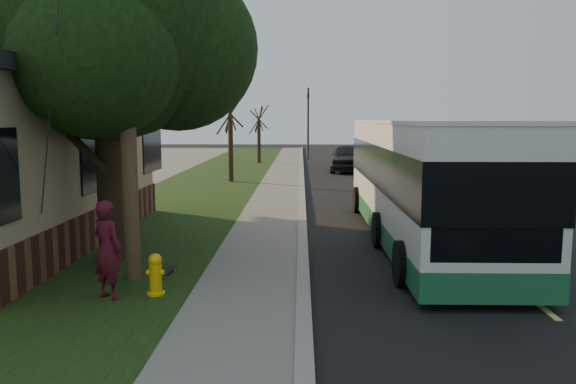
# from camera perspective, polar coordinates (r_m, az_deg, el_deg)

# --- Properties ---
(ground) EXTENTS (120.00, 120.00, 0.00)m
(ground) POSITION_cam_1_polar(r_m,az_deg,el_deg) (10.02, 1.57, -10.84)
(ground) COLOR black
(ground) RESTS_ON ground
(road) EXTENTS (8.00, 80.00, 0.01)m
(road) POSITION_cam_1_polar(r_m,az_deg,el_deg) (20.18, 12.88, -1.69)
(road) COLOR black
(road) RESTS_ON ground
(curb) EXTENTS (0.25, 80.00, 0.12)m
(curb) POSITION_cam_1_polar(r_m,az_deg,el_deg) (19.76, 1.45, -1.53)
(curb) COLOR gray
(curb) RESTS_ON ground
(sidewalk) EXTENTS (2.00, 80.00, 0.08)m
(sidewalk) POSITION_cam_1_polar(r_m,az_deg,el_deg) (19.79, -1.45, -1.58)
(sidewalk) COLOR slate
(sidewalk) RESTS_ON ground
(grass_verge) EXTENTS (5.00, 80.00, 0.07)m
(grass_verge) POSITION_cam_1_polar(r_m,az_deg,el_deg) (20.26, -11.39, -1.52)
(grass_verge) COLOR black
(grass_verge) RESTS_ON ground
(fire_hydrant) EXTENTS (0.32, 0.32, 0.74)m
(fire_hydrant) POSITION_cam_1_polar(r_m,az_deg,el_deg) (10.22, -13.31, -8.15)
(fire_hydrant) COLOR yellow
(fire_hydrant) RESTS_ON grass_verge
(utility_pole) EXTENTS (2.86, 3.21, 9.07)m
(utility_pole) POSITION_cam_1_polar(r_m,az_deg,el_deg) (11.10, -16.30, 14.85)
(utility_pole) COLOR #473321
(utility_pole) RESTS_ON ground
(leafy_tree) EXTENTS (6.30, 6.00, 7.80)m
(leafy_tree) POSITION_cam_1_polar(r_m,az_deg,el_deg) (13.00, -17.89, 16.05)
(leafy_tree) COLOR black
(leafy_tree) RESTS_ON grass_verge
(bare_tree_near) EXTENTS (1.38, 1.21, 4.31)m
(bare_tree_near) POSITION_cam_1_polar(r_m,az_deg,el_deg) (27.75, -5.85, 5.36)
(bare_tree_near) COLOR black
(bare_tree_near) RESTS_ON grass_verge
(bare_tree_far) EXTENTS (1.38, 1.21, 4.03)m
(bare_tree_far) POSITION_cam_1_polar(r_m,az_deg,el_deg) (39.64, -2.97, 5.80)
(bare_tree_far) COLOR black
(bare_tree_far) RESTS_ON grass_verge
(traffic_signal) EXTENTS (0.18, 0.22, 5.50)m
(traffic_signal) POSITION_cam_1_polar(r_m,az_deg,el_deg) (43.52, 2.05, 7.48)
(traffic_signal) COLOR #2D2D30
(traffic_signal) RESTS_ON ground
(transit_bus) EXTENTS (2.65, 11.49, 3.11)m
(transit_bus) POSITION_cam_1_polar(r_m,az_deg,el_deg) (14.91, 13.37, 1.53)
(transit_bus) COLOR silver
(transit_bus) RESTS_ON ground
(skateboarder) EXTENTS (0.75, 0.68, 1.71)m
(skateboarder) POSITION_cam_1_polar(r_m,az_deg,el_deg) (10.12, -17.84, -5.58)
(skateboarder) COLOR #470E1A
(skateboarder) RESTS_ON grass_verge
(skateboard_main) EXTENTS (0.26, 0.81, 0.07)m
(skateboard_main) POSITION_cam_1_polar(r_m,az_deg,el_deg) (11.54, -12.26, -7.89)
(skateboard_main) COLOR black
(skateboard_main) RESTS_ON grass_verge
(dumpster) EXTENTS (1.72, 1.43, 1.41)m
(dumpster) POSITION_cam_1_polar(r_m,az_deg,el_deg) (21.47, -24.81, 0.35)
(dumpster) COLOR black
(dumpster) RESTS_ON building_lot
(distant_car) EXTENTS (2.40, 5.09, 1.68)m
(distant_car) POSITION_cam_1_polar(r_m,az_deg,el_deg) (33.92, 6.04, 3.52)
(distant_car) COLOR black
(distant_car) RESTS_ON ground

